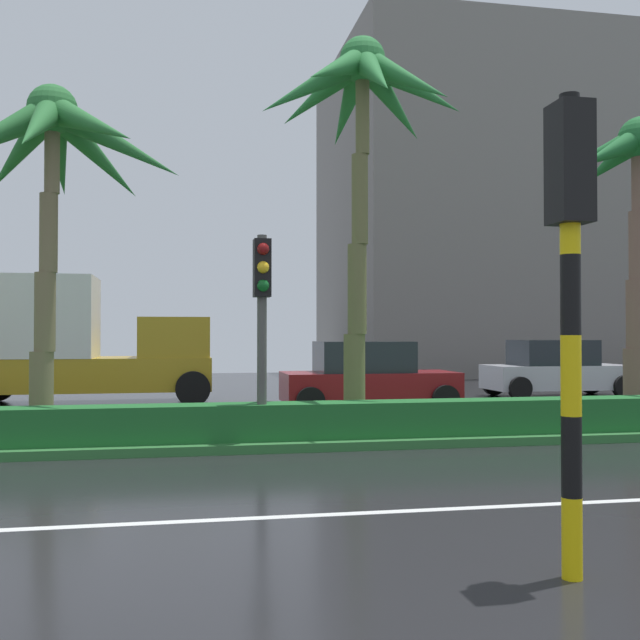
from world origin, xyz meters
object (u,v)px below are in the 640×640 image
Objects in this scene: palm_tree_centre at (51,153)px; traffic_signal_median_right at (262,299)px; box_truck_following at (89,347)px; palm_tree_mid_right at (640,185)px; traffic_signal_foreground at (569,244)px; palm_tree_centre_right at (362,107)px; car_in_traffic_leading at (367,377)px; car_in_traffic_second at (556,369)px.

traffic_signal_median_right is (3.66, -1.90, -2.71)m from palm_tree_centre.
box_truck_following is (-0.11, 6.91, -3.66)m from palm_tree_centre.
palm_tree_mid_right reaches higher than box_truck_following.
box_truck_following is (-5.46, 15.58, -1.08)m from traffic_signal_foreground.
traffic_signal_foreground reaches higher than traffic_signal_median_right.
palm_tree_mid_right reaches higher than palm_tree_centre.
palm_tree_centre_right reaches higher than traffic_signal_foreground.
traffic_signal_median_right is 6.98m from traffic_signal_foreground.
traffic_signal_median_right is 0.89× the size of traffic_signal_foreground.
palm_tree_mid_right is 0.99× the size of box_truck_following.
traffic_signal_median_right is 0.53× the size of box_truck_following.
palm_tree_centre is at bearing -151.78° from car_in_traffic_leading.
traffic_signal_foreground is 0.60× the size of box_truck_following.
palm_tree_centre_right is 6.18m from palm_tree_mid_right.
traffic_signal_foreground is at bearing -70.70° from box_truck_following.
palm_tree_centre_right reaches higher than palm_tree_centre.
palm_tree_centre is 1.47× the size of car_in_traffic_second.
palm_tree_mid_right reaches higher than car_in_traffic_second.
traffic_signal_foreground is 17.33m from car_in_traffic_second.
box_truck_following is 13.64m from car_in_traffic_second.
car_in_traffic_second is (6.60, 2.80, 0.00)m from car_in_traffic_leading.
palm_tree_centre_right is 1.98× the size of traffic_signal_foreground.
palm_tree_centre_right is 10.37m from box_truck_following.
traffic_signal_foreground is 16.55m from box_truck_following.
palm_tree_mid_right is (6.04, 0.01, -1.29)m from palm_tree_centre_right.
box_truck_following is at bearing 113.14° from traffic_signal_median_right.
car_in_traffic_leading is (1.10, 3.83, -5.53)m from palm_tree_centre_right.
car_in_traffic_leading is at bearing 142.31° from palm_tree_mid_right.
car_in_traffic_second is (9.85, 8.41, -1.67)m from traffic_signal_median_right.
car_in_traffic_leading is at bearing -157.00° from car_in_traffic_second.
box_truck_following is at bearing 155.47° from car_in_traffic_leading.
traffic_signal_foreground is 0.89× the size of car_in_traffic_leading.
car_in_traffic_second is at bearing 75.95° from palm_tree_mid_right.
car_in_traffic_leading is 7.17m from car_in_traffic_second.
palm_tree_centre is 0.99× the size of box_truck_following.
palm_tree_centre is 15.62m from car_in_traffic_second.
palm_tree_mid_right is 14.31m from box_truck_following.
palm_tree_centre_right reaches higher than traffic_signal_median_right.
palm_tree_centre is 8.98m from car_in_traffic_leading.
car_in_traffic_second is (13.51, 6.51, -4.38)m from palm_tree_centre.
car_in_traffic_leading is (7.02, -3.20, -0.72)m from box_truck_following.
traffic_signal_median_right is at bearing -167.68° from palm_tree_mid_right.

